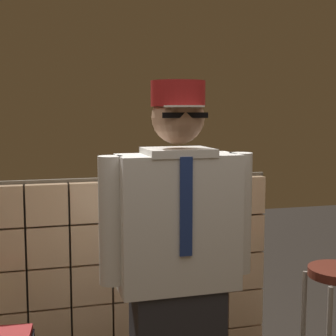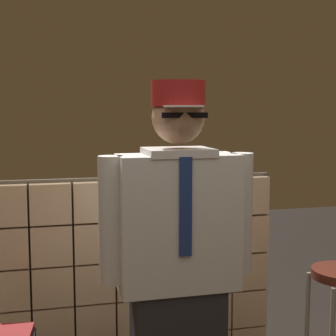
{
  "view_description": "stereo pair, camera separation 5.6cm",
  "coord_description": "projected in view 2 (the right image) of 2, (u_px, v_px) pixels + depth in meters",
  "views": [
    {
      "loc": [
        -0.58,
        -1.86,
        1.71
      ],
      "look_at": [
        0.0,
        0.3,
        1.46
      ],
      "focal_mm": 53.58,
      "sensor_mm": 36.0,
      "label": 1
    },
    {
      "loc": [
        -0.52,
        -1.88,
        1.71
      ],
      "look_at": [
        0.0,
        0.3,
        1.46
      ],
      "focal_mm": 53.58,
      "sensor_mm": 36.0,
      "label": 2
    }
  ],
  "objects": [
    {
      "name": "glass_block_wall",
      "position": [
        135.0,
        279.0,
        3.21
      ],
      "size": [
        1.83,
        0.1,
        1.32
      ],
      "color": "#E0B78C",
      "rests_on": "ground"
    },
    {
      "name": "standing_person",
      "position": [
        178.0,
        272.0,
        2.34
      ],
      "size": [
        0.73,
        0.31,
        1.85
      ],
      "rotation": [
        0.0,
        0.0,
        0.01
      ],
      "color": "#28282D",
      "rests_on": "ground"
    }
  ]
}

